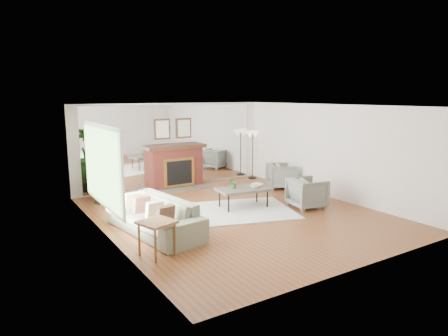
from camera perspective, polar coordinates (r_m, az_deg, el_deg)
ground at (r=9.38m, az=1.88°, el=-6.57°), size 7.00×7.00×0.00m
wall_left at (r=7.85m, az=-16.48°, el=-0.95°), size 0.02×7.00×2.50m
wall_right at (r=11.03m, az=14.92°, el=2.30°), size 0.02×7.00×2.50m
wall_back at (r=12.12m, az=-7.36°, el=3.26°), size 6.00×0.02×2.50m
mirror_panel at (r=12.10m, az=-7.32°, el=3.25°), size 5.40×0.04×2.40m
window_panel at (r=8.22m, az=-17.07°, el=0.23°), size 0.04×2.40×1.50m
fireplace at (r=12.00m, az=-6.83°, el=0.35°), size 1.85×0.83×2.05m
area_rug at (r=9.53m, az=1.39°, el=-6.19°), size 3.20×2.68×0.03m
coffee_table at (r=9.75m, az=2.80°, el=-3.12°), size 1.34×0.89×0.50m
sofa at (r=8.16m, az=-10.02°, el=-6.75°), size 1.29×2.53×0.71m
armchair_back at (r=11.99m, az=8.18°, el=-1.11°), size 1.07×1.06×0.73m
armchair_front at (r=10.02m, az=11.80°, el=-3.50°), size 0.94×0.92×0.74m
side_table at (r=6.98m, az=-9.57°, el=-8.27°), size 0.68×0.68×0.62m
potted_ficus at (r=10.60m, az=-16.87°, el=0.48°), size 1.14×1.14×1.86m
floor_lamp at (r=13.14m, az=4.14°, el=4.30°), size 0.51×0.29×1.58m
tabletop_plant at (r=9.68m, az=1.37°, el=-2.14°), size 0.29×0.26×0.27m
fruit_bowl at (r=9.79m, az=4.46°, el=-2.65°), size 0.25×0.25×0.06m
book at (r=10.10m, az=4.45°, el=-2.36°), size 0.24×0.30×0.02m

